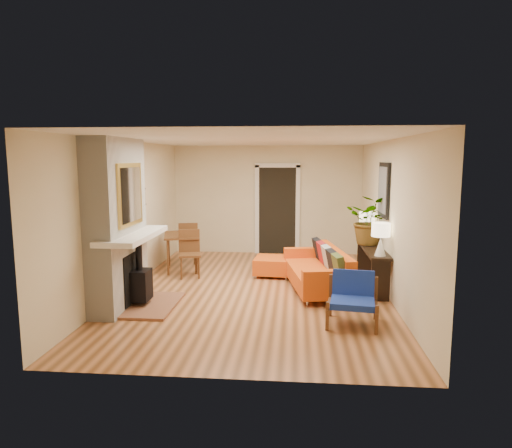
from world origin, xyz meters
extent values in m
plane|color=#C57D4B|center=(0.00, 0.00, 0.00)|extent=(6.50, 6.50, 0.00)
plane|color=white|center=(0.00, 0.00, 2.60)|extent=(6.50, 6.50, 0.00)
plane|color=beige|center=(0.00, 3.25, 1.30)|extent=(4.50, 0.00, 4.50)
plane|color=beige|center=(0.00, -3.25, 1.30)|extent=(4.50, 0.00, 4.50)
plane|color=beige|center=(-2.25, 0.00, 1.30)|extent=(0.00, 6.50, 6.50)
plane|color=beige|center=(2.25, 0.00, 1.30)|extent=(0.00, 6.50, 6.50)
cube|color=black|center=(0.25, 3.22, 1.05)|extent=(0.88, 0.06, 2.10)
cube|color=white|center=(-0.24, 3.21, 1.05)|extent=(0.10, 0.08, 2.18)
cube|color=white|center=(0.74, 3.21, 1.05)|extent=(0.10, 0.08, 2.18)
cube|color=white|center=(0.25, 3.21, 2.13)|extent=(1.08, 0.08, 0.10)
cube|color=black|center=(2.22, 0.40, 1.75)|extent=(0.04, 0.85, 0.95)
cube|color=slate|center=(2.19, 0.40, 1.75)|extent=(0.01, 0.70, 0.80)
cube|color=black|center=(-2.21, 0.35, 1.42)|extent=(0.06, 0.95, 0.02)
cube|color=black|center=(-2.21, 0.35, 1.72)|extent=(0.06, 0.95, 0.02)
cube|color=white|center=(-2.04, -1.00, 1.86)|extent=(0.42, 1.50, 1.48)
cube|color=white|center=(-2.04, -1.00, 0.56)|extent=(0.42, 1.50, 1.12)
cube|color=white|center=(-1.79, -1.00, 1.12)|extent=(0.60, 1.68, 0.08)
cube|color=black|center=(-1.83, -1.00, 0.45)|extent=(0.03, 0.72, 0.78)
cube|color=brown|center=(-1.53, -1.00, 0.02)|extent=(0.75, 1.30, 0.04)
cube|color=black|center=(-1.71, -1.00, 0.34)|extent=(0.30, 0.36, 0.48)
cylinder|color=black|center=(-1.71, -1.00, 0.78)|extent=(0.10, 0.10, 0.40)
cube|color=gold|center=(-1.82, -1.00, 1.75)|extent=(0.04, 0.95, 0.95)
cube|color=silver|center=(-1.80, -1.00, 1.75)|extent=(0.01, 0.82, 0.82)
cylinder|color=silver|center=(0.90, -0.74, 0.05)|extent=(0.04, 0.04, 0.09)
cylinder|color=silver|center=(1.55, -0.62, 0.05)|extent=(0.04, 0.04, 0.09)
cylinder|color=silver|center=(0.58, 0.99, 0.05)|extent=(0.04, 0.04, 0.09)
cylinder|color=silver|center=(1.23, 1.11, 0.05)|extent=(0.04, 0.04, 0.09)
cube|color=#D85814|center=(1.06, 0.18, 0.24)|extent=(1.19, 2.11, 0.28)
cube|color=#D85814|center=(1.39, 0.24, 0.54)|extent=(0.54, 1.99, 0.33)
cube|color=#D85814|center=(1.23, -0.71, 0.47)|extent=(0.87, 0.32, 0.19)
cube|color=#D85814|center=(0.90, 1.08, 0.47)|extent=(0.87, 0.32, 0.19)
cube|color=#475624|center=(1.40, -0.52, 0.59)|extent=(0.25, 0.41, 0.39)
cube|color=black|center=(1.33, -0.15, 0.59)|extent=(0.25, 0.41, 0.39)
cube|color=#AEB0AA|center=(1.26, 0.22, 0.59)|extent=(0.25, 0.41, 0.39)
cube|color=maroon|center=(1.20, 0.55, 0.59)|extent=(0.25, 0.41, 0.39)
cube|color=black|center=(1.13, 0.92, 0.59)|extent=(0.25, 0.41, 0.39)
cylinder|color=silver|center=(-0.05, 0.81, 0.03)|extent=(0.04, 0.04, 0.06)
cylinder|color=silver|center=(0.52, 0.77, 0.03)|extent=(0.04, 0.04, 0.06)
cylinder|color=silver|center=(0.00, 1.39, 0.03)|extent=(0.04, 0.04, 0.06)
cylinder|color=silver|center=(0.57, 1.34, 0.03)|extent=(0.04, 0.04, 0.06)
cube|color=#D85814|center=(0.26, 1.08, 0.21)|extent=(0.76, 0.76, 0.30)
cube|color=brown|center=(1.18, -1.48, 0.27)|extent=(0.14, 0.67, 0.04)
cube|color=brown|center=(1.14, -1.77, 0.20)|extent=(0.05, 0.05, 0.39)
cube|color=brown|center=(1.22, -1.19, 0.31)|extent=(0.05, 0.05, 0.62)
cube|color=brown|center=(1.81, -1.57, 0.27)|extent=(0.14, 0.67, 0.04)
cube|color=brown|center=(1.77, -1.86, 0.20)|extent=(0.05, 0.05, 0.39)
cube|color=brown|center=(1.85, -1.28, 0.31)|extent=(0.05, 0.05, 0.62)
cube|color=#1A38A1|center=(1.49, -1.52, 0.32)|extent=(0.66, 0.63, 0.09)
cube|color=#1A38A1|center=(1.53, -1.26, 0.53)|extent=(0.60, 0.23, 0.37)
cube|color=brown|center=(-1.65, 1.39, 0.73)|extent=(0.91, 1.12, 0.04)
cylinder|color=brown|center=(-1.81, 0.91, 0.35)|extent=(0.05, 0.05, 0.71)
cylinder|color=brown|center=(-1.28, 1.05, 0.35)|extent=(0.05, 0.05, 0.71)
cylinder|color=brown|center=(-2.02, 1.73, 0.35)|extent=(0.05, 0.05, 0.71)
cylinder|color=brown|center=(-1.49, 1.87, 0.35)|extent=(0.05, 0.05, 0.71)
cube|color=brown|center=(-1.35, 0.81, 0.44)|extent=(0.50, 0.50, 0.04)
cube|color=brown|center=(-1.40, 1.00, 0.69)|extent=(0.41, 0.14, 0.45)
cylinder|color=brown|center=(-1.46, 0.60, 0.22)|extent=(0.04, 0.04, 0.43)
cylinder|color=brown|center=(-1.14, 0.69, 0.22)|extent=(0.04, 0.04, 0.43)
cylinder|color=brown|center=(-1.55, 0.93, 0.22)|extent=(0.04, 0.04, 0.43)
cylinder|color=brown|center=(-1.23, 1.01, 0.22)|extent=(0.04, 0.04, 0.43)
cube|color=brown|center=(-1.67, 2.04, 0.44)|extent=(0.50, 0.50, 0.04)
cube|color=brown|center=(-1.62, 1.85, 0.69)|extent=(0.41, 0.14, 0.45)
cylinder|color=brown|center=(-1.79, 1.84, 0.22)|extent=(0.04, 0.04, 0.43)
cylinder|color=brown|center=(-1.47, 1.92, 0.22)|extent=(0.04, 0.04, 0.43)
cylinder|color=brown|center=(-1.87, 2.16, 0.22)|extent=(0.04, 0.04, 0.43)
cylinder|color=brown|center=(-1.55, 2.25, 0.22)|extent=(0.04, 0.04, 0.43)
cube|color=black|center=(2.07, 0.43, 0.70)|extent=(0.34, 1.85, 0.05)
cube|color=black|center=(2.07, -0.42, 0.34)|extent=(0.30, 0.04, 0.68)
cube|color=black|center=(2.07, 1.28, 0.34)|extent=(0.30, 0.04, 0.68)
cone|color=white|center=(2.07, -0.29, 0.88)|extent=(0.18, 0.18, 0.30)
cylinder|color=white|center=(2.07, -0.29, 1.05)|extent=(0.03, 0.03, 0.06)
cylinder|color=#FFEABF|center=(2.07, -0.29, 1.16)|extent=(0.30, 0.30, 0.22)
cone|color=white|center=(2.07, 1.20, 0.88)|extent=(0.18, 0.18, 0.30)
cylinder|color=white|center=(2.07, 1.20, 1.05)|extent=(0.03, 0.03, 0.06)
cylinder|color=#FFEABF|center=(2.07, 1.20, 1.16)|extent=(0.30, 0.30, 0.22)
imported|color=#1E5919|center=(2.06, 0.68, 1.18)|extent=(1.04, 0.98, 0.91)
camera|label=1|loc=(0.70, -7.71, 2.29)|focal=32.00mm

